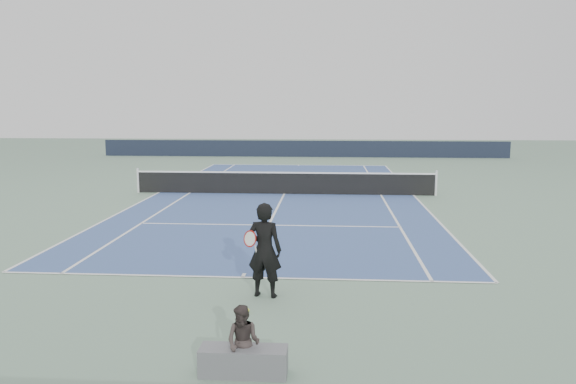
# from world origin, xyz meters

# --- Properties ---
(ground) EXTENTS (80.00, 80.00, 0.00)m
(ground) POSITION_xyz_m (0.00, 0.00, 0.00)
(ground) COLOR slate
(court_surface) EXTENTS (10.97, 23.77, 0.01)m
(court_surface) POSITION_xyz_m (0.00, 0.00, 0.01)
(court_surface) COLOR #3B548C
(court_surface) RESTS_ON ground
(tennis_net) EXTENTS (12.90, 0.10, 1.07)m
(tennis_net) POSITION_xyz_m (0.00, 0.00, 0.50)
(tennis_net) COLOR silver
(tennis_net) RESTS_ON ground
(windscreen_far) EXTENTS (30.00, 0.25, 1.20)m
(windscreen_far) POSITION_xyz_m (0.00, 17.88, 0.60)
(windscreen_far) COLOR black
(windscreen_far) RESTS_ON ground
(tennis_player) EXTENTS (0.85, 0.63, 1.89)m
(tennis_player) POSITION_xyz_m (0.62, -13.03, 0.95)
(tennis_player) COLOR black
(tennis_player) RESTS_ON ground
(tennis_ball) EXTENTS (0.07, 0.07, 0.07)m
(tennis_ball) POSITION_xyz_m (0.41, -13.93, 0.04)
(tennis_ball) COLOR #D4E92F
(tennis_ball) RESTS_ON ground
(spectator_bench) EXTENTS (1.30, 0.74, 1.06)m
(spectator_bench) POSITION_xyz_m (0.69, -16.33, 0.35)
(spectator_bench) COLOR slate
(spectator_bench) RESTS_ON ground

